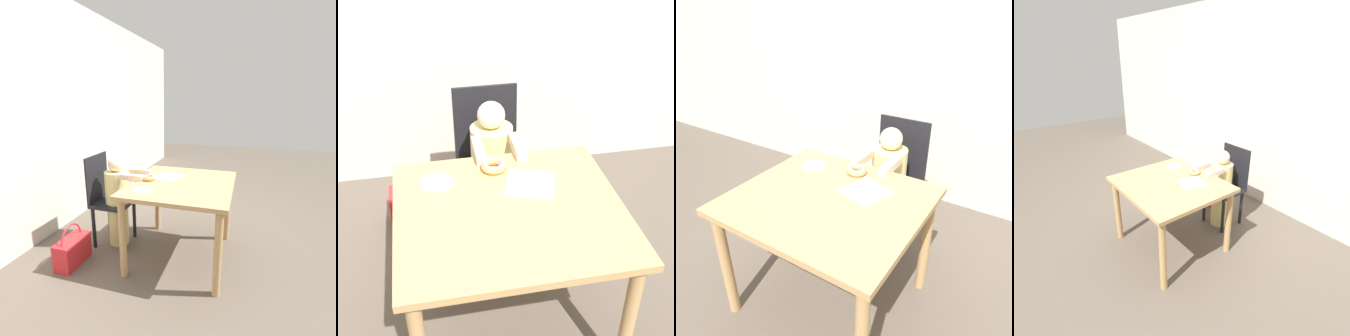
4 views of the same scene
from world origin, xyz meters
The scene contains 8 objects.
ground_plane centered at (0.00, 0.00, 0.00)m, with size 12.00×12.00×0.00m, color brown.
dining_table centered at (0.00, 0.00, 0.62)m, with size 0.98×0.88×0.73m.
chair centered at (0.04, 0.77, 0.47)m, with size 0.37×0.36×0.91m.
child_figure centered at (0.04, 0.66, 0.46)m, with size 0.25×0.43×0.91m.
donut centered at (-0.01, 0.31, 0.75)m, with size 0.12×0.12×0.04m.
napkin centered at (0.13, 0.16, 0.73)m, with size 0.27×0.27×0.00m.
handbag centered at (-0.41, 0.90, 0.13)m, with size 0.35×0.16×0.38m.
plate centered at (-0.29, 0.25, 0.73)m, with size 0.15×0.15×0.01m.
Camera 2 is at (-0.32, -1.54, 1.96)m, focal length 50.00 mm.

